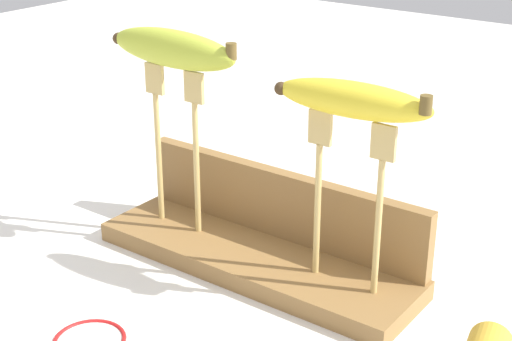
{
  "coord_description": "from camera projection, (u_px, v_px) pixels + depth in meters",
  "views": [
    {
      "loc": [
        0.46,
        -0.63,
        0.45
      ],
      "look_at": [
        0.0,
        0.0,
        0.12
      ],
      "focal_mm": 54.3,
      "sensor_mm": 36.0,
      "label": 1
    }
  ],
  "objects": [
    {
      "name": "banana_raised_left",
      "position": [
        171.0,
        49.0,
        0.87
      ],
      "size": [
        0.18,
        0.04,
        0.04
      ],
      "color": "#B2C138",
      "rests_on": "fork_stand_left"
    },
    {
      "name": "fork_stand_left",
      "position": [
        174.0,
        135.0,
        0.91
      ],
      "size": [
        0.09,
        0.01,
        0.2
      ],
      "color": "tan",
      "rests_on": "wooden_board"
    },
    {
      "name": "wooden_board",
      "position": [
        256.0,
        259.0,
        0.89
      ],
      "size": [
        0.39,
        0.12,
        0.02
      ],
      "primitive_type": "cube",
      "color": "olive",
      "rests_on": "ground"
    },
    {
      "name": "board_backstop",
      "position": [
        281.0,
        204.0,
        0.91
      ],
      "size": [
        0.38,
        0.02,
        0.08
      ],
      "primitive_type": "cube",
      "color": "olive",
      "rests_on": "wooden_board"
    },
    {
      "name": "banana_raised_right",
      "position": [
        351.0,
        100.0,
        0.75
      ],
      "size": [
        0.17,
        0.05,
        0.04
      ],
      "color": "yellow",
      "rests_on": "fork_stand_right"
    },
    {
      "name": "ground_plane",
      "position": [
        256.0,
        268.0,
        0.9
      ],
      "size": [
        3.0,
        3.0,
        0.0
      ],
      "primitive_type": "plane",
      "color": "silver"
    },
    {
      "name": "wire_coil",
      "position": [
        89.0,
        339.0,
        0.76
      ],
      "size": [
        0.07,
        0.07,
        0.0
      ],
      "primitive_type": "torus",
      "color": "red",
      "rests_on": "ground"
    },
    {
      "name": "fork_stand_right",
      "position": [
        347.0,
        188.0,
        0.78
      ],
      "size": [
        0.1,
        0.01,
        0.18
      ],
      "color": "tan",
      "rests_on": "wooden_board"
    },
    {
      "name": "banana_chunk_far",
      "position": [
        252.0,
        201.0,
        1.02
      ],
      "size": [
        0.05,
        0.05,
        0.04
      ],
      "color": "#B2C138",
      "rests_on": "ground"
    }
  ]
}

